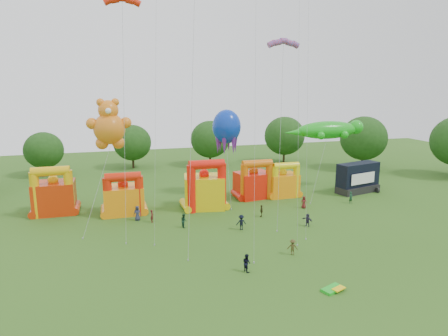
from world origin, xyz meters
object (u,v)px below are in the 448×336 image
object	(u,v)px
octopus_kite	(228,151)
spectator_4	(261,211)
bouncy_castle_0	(54,195)
bouncy_castle_2	(205,190)
spectator_0	(137,213)
stage_trailer	(358,178)
teddy_bear_kite	(101,173)
gecko_kite	(321,159)

from	to	relation	value
octopus_kite	spectator_4	bearing A→B (deg)	-79.66
bouncy_castle_0	bouncy_castle_2	world-z (taller)	bouncy_castle_2
bouncy_castle_0	spectator_0	bearing A→B (deg)	-29.61
bouncy_castle_0	stage_trailer	distance (m)	45.80
teddy_bear_kite	gecko_kite	world-z (taller)	teddy_bear_kite
spectator_0	bouncy_castle_0	bearing A→B (deg)	170.11
gecko_kite	spectator_0	bearing A→B (deg)	-170.47
bouncy_castle_0	octopus_kite	world-z (taller)	octopus_kite
spectator_4	bouncy_castle_0	bearing A→B (deg)	-87.80
stage_trailer	spectator_0	bearing A→B (deg)	-173.21
bouncy_castle_2	spectator_4	xyz separation A→B (m)	(6.35, -5.67, -1.92)
bouncy_castle_0	bouncy_castle_2	distance (m)	20.29
gecko_kite	spectator_4	xyz separation A→B (m)	(-12.98, -7.85, -4.92)
teddy_bear_kite	gecko_kite	xyz separation A→B (m)	(33.04, 4.38, -0.70)
octopus_kite	bouncy_castle_2	bearing A→B (deg)	-138.01
stage_trailer	teddy_bear_kite	xyz separation A→B (m)	(-39.45, -3.74, 4.10)
spectator_0	spectator_4	size ratio (longest dim) A/B	1.21
stage_trailer	bouncy_castle_2	bearing A→B (deg)	-176.57
teddy_bear_kite	stage_trailer	bearing A→B (deg)	5.41
octopus_kite	spectator_4	distance (m)	11.86
bouncy_castle_2	spectator_0	distance (m)	10.04
bouncy_castle_2	stage_trailer	world-z (taller)	bouncy_castle_2
octopus_kite	bouncy_castle_0	bearing A→B (deg)	-178.13
spectator_4	stage_trailer	bearing A→B (deg)	131.40
bouncy_castle_2	teddy_bear_kite	xyz separation A→B (m)	(-13.71, -2.20, 3.71)
spectator_4	teddy_bear_kite	bearing A→B (deg)	-78.83
gecko_kite	spectator_4	distance (m)	15.95
teddy_bear_kite	spectator_4	size ratio (longest dim) A/B	9.67
gecko_kite	spectator_4	bearing A→B (deg)	-148.83
spectator_4	spectator_0	bearing A→B (deg)	-79.74
bouncy_castle_2	gecko_kite	distance (m)	19.68
bouncy_castle_0	stage_trailer	world-z (taller)	bouncy_castle_0
bouncy_castle_2	teddy_bear_kite	distance (m)	14.37
bouncy_castle_2	gecko_kite	world-z (taller)	gecko_kite
bouncy_castle_2	octopus_kite	size ratio (longest dim) A/B	0.53
bouncy_castle_2	bouncy_castle_0	bearing A→B (deg)	170.63
bouncy_castle_0	teddy_bear_kite	size ratio (longest dim) A/B	0.43
bouncy_castle_0	octopus_kite	bearing A→B (deg)	1.87
spectator_0	spectator_4	xyz separation A→B (m)	(15.87, -3.01, -0.17)
bouncy_castle_2	stage_trailer	distance (m)	25.79
teddy_bear_kite	bouncy_castle_2	bearing A→B (deg)	9.10
bouncy_castle_2	octopus_kite	world-z (taller)	octopus_kite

